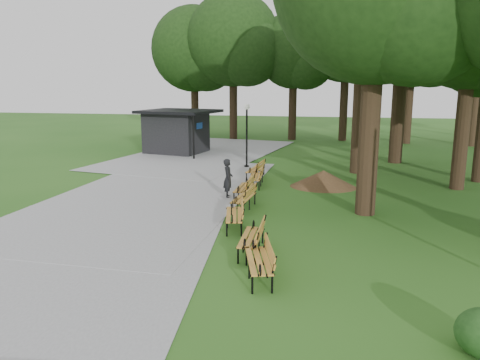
% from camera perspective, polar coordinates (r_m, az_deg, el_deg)
% --- Properties ---
extents(ground, '(100.00, 100.00, 0.00)m').
position_cam_1_polar(ground, '(16.13, -1.26, -4.65)').
color(ground, '#255719').
rests_on(ground, ground).
extents(path, '(12.00, 38.00, 0.06)m').
position_cam_1_polar(path, '(20.05, -10.66, -1.48)').
color(path, gray).
rests_on(path, ground).
extents(person, '(0.51, 0.65, 1.59)m').
position_cam_1_polar(person, '(18.74, -1.48, 0.20)').
color(person, black).
rests_on(person, ground).
extents(kiosk, '(5.25, 4.80, 2.84)m').
position_cam_1_polar(kiosk, '(31.11, -7.80, 5.90)').
color(kiosk, black).
rests_on(kiosk, ground).
extents(lamp_post, '(0.32, 0.32, 3.47)m').
position_cam_1_polar(lamp_post, '(25.35, 0.83, 7.07)').
color(lamp_post, black).
rests_on(lamp_post, ground).
extents(dirt_mound, '(2.47, 2.47, 0.75)m').
position_cam_1_polar(dirt_mound, '(21.10, 10.16, 0.16)').
color(dirt_mound, '#47301C').
rests_on(dirt_mound, ground).
extents(bench_0, '(1.10, 2.00, 0.88)m').
position_cam_1_polar(bench_0, '(11.19, 2.27, -9.85)').
color(bench_0, '#C1822C').
rests_on(bench_0, ground).
extents(bench_1, '(0.69, 1.92, 0.88)m').
position_cam_1_polar(bench_1, '(12.77, 1.37, -7.05)').
color(bench_1, '#C1822C').
rests_on(bench_1, ground).
extents(bench_2, '(1.00, 1.99, 0.88)m').
position_cam_1_polar(bench_2, '(14.89, -0.71, -4.29)').
color(bench_2, '#C1822C').
rests_on(bench_2, ground).
extents(bench_3, '(0.80, 1.95, 0.88)m').
position_cam_1_polar(bench_3, '(17.06, 0.44, -2.19)').
color(bench_3, '#C1822C').
rests_on(bench_3, ground).
extents(bench_4, '(0.67, 1.91, 0.88)m').
position_cam_1_polar(bench_4, '(18.68, 0.47, -0.95)').
color(bench_4, '#C1822C').
rests_on(bench_4, ground).
extents(bench_5, '(0.75, 1.94, 0.88)m').
position_cam_1_polar(bench_5, '(20.89, 1.96, 0.41)').
color(bench_5, '#C1822C').
rests_on(bench_5, ground).
extents(bench_6, '(0.82, 1.95, 0.88)m').
position_cam_1_polar(bench_6, '(22.60, 1.90, 1.28)').
color(bench_6, '#C1822C').
rests_on(bench_6, ground).
extents(lawn_tree_1, '(6.22, 6.22, 10.48)m').
position_cam_1_polar(lawn_tree_1, '(22.26, 26.65, 17.76)').
color(lawn_tree_1, black).
rests_on(lawn_tree_1, ground).
extents(lawn_tree_2, '(7.19, 7.19, 11.75)m').
position_cam_1_polar(lawn_tree_2, '(24.76, 15.14, 19.63)').
color(lawn_tree_2, black).
rests_on(lawn_tree_2, ground).
extents(lawn_tree_4, '(7.45, 7.45, 12.04)m').
position_cam_1_polar(lawn_tree_4, '(28.56, 19.51, 18.62)').
color(lawn_tree_4, black).
rests_on(lawn_tree_4, ground).
extents(tree_backdrop, '(36.68, 10.06, 16.56)m').
position_cam_1_polar(tree_backdrop, '(38.31, 16.16, 16.93)').
color(tree_backdrop, black).
rests_on(tree_backdrop, ground).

